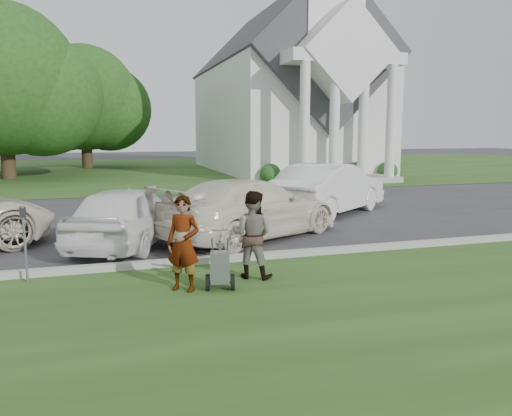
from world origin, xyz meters
name	(u,v)px	position (x,y,z in m)	size (l,w,h in m)	color
ground	(261,267)	(0.00, 0.00, 0.00)	(120.00, 120.00, 0.00)	#333335
grass_strip	(326,322)	(0.00, -3.00, 0.01)	(80.00, 7.00, 0.01)	#244818
church_lawn	(146,170)	(0.00, 27.00, 0.01)	(80.00, 30.00, 0.01)	#244818
curb	(253,257)	(0.00, 0.55, 0.07)	(80.00, 0.18, 0.15)	#9E9E93
church	(285,82)	(9.00, 23.11, 5.94)	(9.19, 19.00, 24.10)	white
tree_left	(2,87)	(-8.01, 21.99, 5.11)	(10.63, 8.40, 9.71)	#332316
tree_back	(84,103)	(-4.01, 29.99, 4.73)	(9.61, 7.60, 8.89)	#332316
striping_cart	(220,268)	(-1.09, -1.18, 0.38)	(0.60, 1.02, 0.89)	black
person_left	(183,244)	(-1.67, -1.04, 0.80)	(0.58, 0.38, 1.59)	#999999
person_right	(252,235)	(-0.37, -0.64, 0.79)	(0.77, 0.60, 1.58)	#999999
parking_meter_near	(24,235)	(-4.24, 0.22, 0.86)	(0.10, 0.09, 1.36)	gray
car_b	(127,215)	(-2.39, 2.74, 0.72)	(1.69, 4.21, 1.43)	white
car_c	(251,208)	(0.61, 2.74, 0.74)	(2.08, 5.11, 1.48)	#F1E5CD
car_d	(330,189)	(4.08, 5.54, 0.82)	(1.74, 4.98, 1.64)	silver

